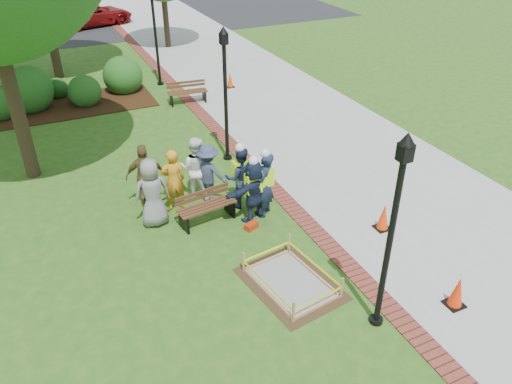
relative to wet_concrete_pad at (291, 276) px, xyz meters
name	(u,v)px	position (x,y,z in m)	size (l,w,h in m)	color
ground	(258,255)	(-0.21, 1.25, -0.23)	(100.00, 100.00, 0.00)	#285116
sidewalk	(264,93)	(4.79, 11.25, -0.22)	(6.00, 60.00, 0.02)	#9E9E99
brick_edging	(193,105)	(1.54, 11.25, -0.22)	(0.50, 60.00, 0.03)	maroon
mulch_bed	(66,106)	(-3.21, 13.25, -0.21)	(7.00, 3.00, 0.05)	#381E0F
parking_lot	(84,23)	(-0.21, 28.25, -0.23)	(36.00, 12.00, 0.01)	black
wet_concrete_pad	(291,276)	(0.00, 0.00, 0.00)	(2.01, 2.52, 0.55)	#47331E
bench_near	(207,213)	(-0.83, 3.12, 0.04)	(1.63, 0.72, 0.85)	#53301C
bench_far	(188,97)	(1.45, 11.54, 0.04)	(1.65, 0.72, 0.86)	brown
cone_front	(457,292)	(2.83, -2.08, 0.14)	(0.39, 0.39, 0.77)	black
cone_back	(383,217)	(3.18, 0.85, 0.13)	(0.38, 0.38, 0.76)	black
cone_far	(230,80)	(3.76, 12.55, 0.10)	(0.35, 0.35, 0.68)	black
toolbox	(251,226)	(0.09, 2.31, -0.15)	(0.35, 0.19, 0.18)	#B5290D
lamp_near	(393,223)	(1.04, -1.75, 2.25)	(0.28, 0.28, 4.26)	black
lamp_mid	(225,86)	(1.04, 6.25, 2.25)	(0.28, 0.28, 4.26)	black
lamp_far	(155,29)	(1.04, 14.25, 2.25)	(0.28, 0.28, 4.26)	black
shrub_a	(3,118)	(-5.57, 13.10, -0.23)	(1.35, 1.35, 1.35)	#154B17
shrub_b	(33,109)	(-4.45, 13.53, -0.23)	(1.92, 1.92, 1.92)	#154B17
shrub_c	(87,105)	(-2.38, 13.15, -0.23)	(1.33, 1.33, 1.33)	#154B17
shrub_d	(125,92)	(-0.63, 14.01, -0.23)	(1.68, 1.68, 1.68)	#154B17
shrub_e	(59,97)	(-3.31, 14.54, -0.23)	(0.89, 0.89, 0.89)	#154B17
casual_person_a	(152,193)	(-2.10, 3.62, 0.71)	(0.62, 0.41, 1.89)	gray
casual_person_b	(173,180)	(-1.40, 4.10, 0.66)	(0.59, 0.40, 1.80)	orange
casual_person_c	(196,168)	(-0.64, 4.43, 0.69)	(0.71, 0.64, 1.86)	white
casual_person_d	(146,176)	(-2.02, 4.60, 0.68)	(0.66, 0.51, 1.84)	brown
casual_person_e	(208,173)	(-0.39, 4.14, 0.62)	(0.63, 0.63, 1.70)	#353D5D
hivis_worker_a	(253,189)	(0.34, 2.72, 0.70)	(0.64, 0.53, 1.88)	#162339
hivis_worker_b	(265,183)	(0.71, 2.79, 0.75)	(0.68, 0.69, 1.99)	#191B41
hivis_worker_c	(240,176)	(0.30, 3.47, 0.72)	(0.63, 0.48, 1.92)	#1A2244
parked_car_b	(24,33)	(-3.98, 26.86, -0.23)	(4.26, 1.85, 1.39)	#B2B2B8
parked_car_c	(96,25)	(0.41, 27.17, -0.23)	(4.43, 1.93, 1.45)	maroon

